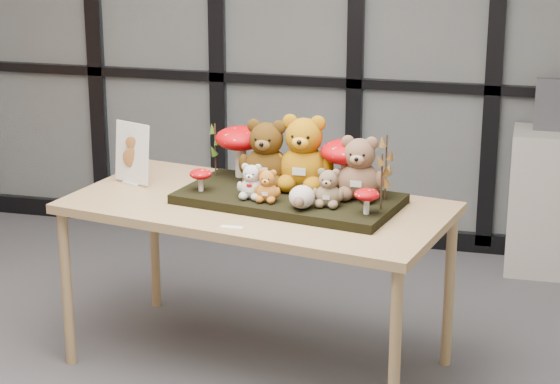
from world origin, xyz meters
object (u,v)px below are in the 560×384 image
(bear_beige_small, at_px, (328,185))
(sign_holder, at_px, (132,156))
(plush_cream_hedgehog, at_px, (302,196))
(bear_white_bow, at_px, (252,179))
(bear_small_yellow, at_px, (267,184))
(bear_tan_back, at_px, (359,164))
(bear_pooh_yellow, at_px, (304,148))
(diorama_tray, at_px, (289,199))
(bear_brown_medium, at_px, (267,149))
(display_table, at_px, (257,217))
(mushroom_back_left, at_px, (241,149))
(mushroom_back_right, at_px, (347,163))
(mushroom_front_right, at_px, (367,200))
(mushroom_front_left, at_px, (201,179))

(bear_beige_small, bearing_deg, sign_holder, 178.27)
(plush_cream_hedgehog, bearing_deg, bear_white_bow, 171.70)
(bear_small_yellow, bearing_deg, plush_cream_hedgehog, -8.70)
(bear_tan_back, distance_m, sign_holder, 1.15)
(bear_pooh_yellow, xyz_separation_m, bear_beige_small, (0.17, -0.25, -0.10))
(diorama_tray, relative_size, bear_brown_medium, 2.86)
(display_table, bearing_deg, mushroom_back_left, 131.46)
(mushroom_back_left, bearing_deg, bear_beige_small, -34.71)
(bear_white_bow, relative_size, plush_cream_hedgehog, 1.56)
(mushroom_back_right, bearing_deg, bear_tan_back, -44.47)
(display_table, xyz_separation_m, sign_holder, (-0.68, 0.16, 0.21))
(diorama_tray, bearing_deg, bear_small_yellow, -108.45)
(bear_pooh_yellow, bearing_deg, mushroom_back_left, 173.75)
(mushroom_front_right, bearing_deg, sign_holder, 165.63)
(display_table, height_order, mushroom_front_right, mushroom_front_right)
(diorama_tray, relative_size, bear_beige_small, 5.33)
(bear_brown_medium, distance_m, mushroom_back_left, 0.20)
(display_table, xyz_separation_m, plush_cream_hedgehog, (0.25, -0.15, 0.17))
(bear_brown_medium, xyz_separation_m, bear_tan_back, (0.46, -0.08, -0.02))
(mushroom_front_right, xyz_separation_m, sign_holder, (-1.22, 0.31, 0.04))
(bear_tan_back, relative_size, bear_white_bow, 1.77)
(display_table, bearing_deg, mushroom_front_left, -166.92)
(bear_pooh_yellow, xyz_separation_m, sign_holder, (-0.87, -0.01, -0.09))
(bear_pooh_yellow, distance_m, mushroom_back_right, 0.22)
(bear_white_bow, height_order, sign_holder, sign_holder)
(mushroom_back_right, bearing_deg, bear_pooh_yellow, 175.06)
(bear_brown_medium, bearing_deg, mushroom_front_right, -18.82)
(bear_pooh_yellow, height_order, sign_holder, bear_pooh_yellow)
(mushroom_front_left, bearing_deg, display_table, 1.74)
(diorama_tray, distance_m, plush_cream_hedgehog, 0.23)
(mushroom_back_right, distance_m, mushroom_front_right, 0.34)
(diorama_tray, height_order, mushroom_back_right, mushroom_back_right)
(mushroom_front_left, bearing_deg, plush_cream_hedgehog, -15.06)
(bear_small_yellow, bearing_deg, diorama_tray, 71.55)
(bear_pooh_yellow, bearing_deg, display_table, -127.24)
(bear_pooh_yellow, distance_m, bear_small_yellow, 0.29)
(mushroom_back_left, bearing_deg, bear_brown_medium, -35.56)
(diorama_tray, bearing_deg, mushroom_back_right, 34.17)
(bear_brown_medium, height_order, mushroom_back_left, bear_brown_medium)
(mushroom_back_right, height_order, sign_holder, mushroom_back_right)
(bear_white_bow, xyz_separation_m, mushroom_front_left, (-0.26, 0.05, -0.03))
(bear_tan_back, relative_size, plush_cream_hedgehog, 2.77)
(mushroom_front_left, relative_size, mushroom_front_right, 0.93)
(bear_beige_small, height_order, mushroom_back_left, mushroom_back_left)
(display_table, distance_m, mushroom_front_left, 0.32)
(bear_tan_back, bearing_deg, plush_cream_hedgehog, -122.80)
(bear_white_bow, distance_m, mushroom_front_right, 0.56)
(bear_tan_back, xyz_separation_m, bear_small_yellow, (-0.39, -0.16, -0.08))
(bear_brown_medium, relative_size, bear_small_yellow, 2.15)
(bear_small_yellow, bearing_deg, mushroom_front_right, 2.68)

